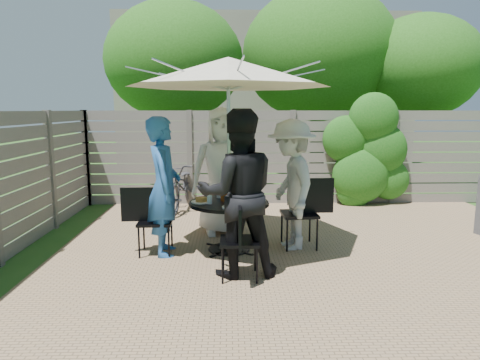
{
  "coord_description": "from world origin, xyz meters",
  "views": [
    {
      "loc": [
        -1.24,
        -5.29,
        1.85
      ],
      "look_at": [
        -1.09,
        0.35,
        0.92
      ],
      "focal_mm": 32.0,
      "sensor_mm": 36.0,
      "label": 1
    }
  ],
  "objects_px": {
    "umbrella": "(228,72)",
    "plate_right": "(256,199)",
    "glass_left": "(210,198)",
    "glass_right": "(247,194)",
    "person_right": "(291,185)",
    "plate_front": "(233,206)",
    "person_left": "(164,187)",
    "person_back": "(222,172)",
    "plate_back": "(226,194)",
    "person_front": "(238,194)",
    "patio_table": "(229,217)",
    "bicycle": "(183,186)",
    "chair_front": "(240,256)",
    "chair_left": "(155,235)",
    "glass_back": "(219,193)",
    "glass_front": "(240,200)",
    "coffee_cup": "(234,193)",
    "plate_extra": "(246,204)",
    "chair_right": "(300,227)",
    "syrup_jug": "(224,195)",
    "plate_left": "(201,200)"
  },
  "relations": [
    {
      "from": "patio_table",
      "to": "plate_extra",
      "type": "relative_size",
      "value": 4.76
    },
    {
      "from": "chair_front",
      "to": "person_left",
      "type": "bearing_deg",
      "value": 48.09
    },
    {
      "from": "plate_right",
      "to": "plate_extra",
      "type": "relative_size",
      "value": 1.08
    },
    {
      "from": "plate_left",
      "to": "person_left",
      "type": "bearing_deg",
      "value": -173.11
    },
    {
      "from": "person_back",
      "to": "chair_front",
      "type": "relative_size",
      "value": 2.15
    },
    {
      "from": "person_back",
      "to": "plate_back",
      "type": "relative_size",
      "value": 7.29
    },
    {
      "from": "person_back",
      "to": "person_front",
      "type": "distance_m",
      "value": 1.66
    },
    {
      "from": "chair_right",
      "to": "plate_front",
      "type": "relative_size",
      "value": 3.68
    },
    {
      "from": "glass_right",
      "to": "bicycle",
      "type": "bearing_deg",
      "value": 115.65
    },
    {
      "from": "plate_right",
      "to": "glass_front",
      "type": "xyz_separation_m",
      "value": [
        -0.22,
        -0.29,
        0.05
      ]
    },
    {
      "from": "person_back",
      "to": "syrup_jug",
      "type": "bearing_deg",
      "value": -94.4
    },
    {
      "from": "glass_left",
      "to": "glass_right",
      "type": "height_order",
      "value": "same"
    },
    {
      "from": "umbrella",
      "to": "glass_left",
      "type": "relative_size",
      "value": 20.47
    },
    {
      "from": "chair_front",
      "to": "plate_front",
      "type": "distance_m",
      "value": 0.74
    },
    {
      "from": "chair_front",
      "to": "plate_front",
      "type": "bearing_deg",
      "value": 7.27
    },
    {
      "from": "person_left",
      "to": "plate_left",
      "type": "distance_m",
      "value": 0.51
    },
    {
      "from": "chair_front",
      "to": "chair_right",
      "type": "height_order",
      "value": "chair_right"
    },
    {
      "from": "umbrella",
      "to": "plate_front",
      "type": "xyz_separation_m",
      "value": [
        0.04,
        -0.36,
        -1.62
      ]
    },
    {
      "from": "chair_front",
      "to": "chair_right",
      "type": "distance_m",
      "value": 1.37
    },
    {
      "from": "plate_back",
      "to": "person_back",
      "type": "bearing_deg",
      "value": 96.89
    },
    {
      "from": "person_left",
      "to": "glass_left",
      "type": "distance_m",
      "value": 0.6
    },
    {
      "from": "chair_front",
      "to": "plate_back",
      "type": "height_order",
      "value": "chair_front"
    },
    {
      "from": "plate_right",
      "to": "coffee_cup",
      "type": "height_order",
      "value": "coffee_cup"
    },
    {
      "from": "person_back",
      "to": "glass_right",
      "type": "relative_size",
      "value": 13.53
    },
    {
      "from": "glass_front",
      "to": "glass_right",
      "type": "bearing_deg",
      "value": 73.89
    },
    {
      "from": "patio_table",
      "to": "person_left",
      "type": "bearing_deg",
      "value": -173.11
    },
    {
      "from": "umbrella",
      "to": "glass_back",
      "type": "distance_m",
      "value": 1.6
    },
    {
      "from": "person_right",
      "to": "plate_front",
      "type": "distance_m",
      "value": 0.92
    },
    {
      "from": "person_back",
      "to": "person_left",
      "type": "distance_m",
      "value": 1.18
    },
    {
      "from": "plate_right",
      "to": "glass_back",
      "type": "relative_size",
      "value": 1.86
    },
    {
      "from": "plate_back",
      "to": "coffee_cup",
      "type": "relative_size",
      "value": 2.17
    },
    {
      "from": "person_left",
      "to": "plate_front",
      "type": "relative_size",
      "value": 6.83
    },
    {
      "from": "glass_front",
      "to": "coffee_cup",
      "type": "distance_m",
      "value": 0.48
    },
    {
      "from": "person_left",
      "to": "glass_front",
      "type": "bearing_deg",
      "value": -105.52
    },
    {
      "from": "umbrella",
      "to": "plate_right",
      "type": "height_order",
      "value": "umbrella"
    },
    {
      "from": "person_back",
      "to": "glass_back",
      "type": "distance_m",
      "value": 0.61
    },
    {
      "from": "plate_back",
      "to": "syrup_jug",
      "type": "bearing_deg",
      "value": -94.06
    },
    {
      "from": "chair_front",
      "to": "glass_right",
      "type": "xyz_separation_m",
      "value": [
        0.13,
        1.09,
        0.48
      ]
    },
    {
      "from": "person_right",
      "to": "glass_right",
      "type": "height_order",
      "value": "person_right"
    },
    {
      "from": "glass_front",
      "to": "coffee_cup",
      "type": "relative_size",
      "value": 1.17
    },
    {
      "from": "glass_right",
      "to": "coffee_cup",
      "type": "xyz_separation_m",
      "value": [
        -0.17,
        0.1,
        -0.01
      ]
    },
    {
      "from": "patio_table",
      "to": "bicycle",
      "type": "relative_size",
      "value": 0.67
    },
    {
      "from": "plate_right",
      "to": "plate_extra",
      "type": "distance_m",
      "value": 0.35
    },
    {
      "from": "chair_left",
      "to": "person_right",
      "type": "height_order",
      "value": "person_right"
    },
    {
      "from": "plate_front",
      "to": "glass_back",
      "type": "xyz_separation_m",
      "value": [
        -0.18,
        0.6,
        0.05
      ]
    },
    {
      "from": "person_left",
      "to": "chair_right",
      "type": "bearing_deg",
      "value": -90.03
    },
    {
      "from": "glass_right",
      "to": "plate_extra",
      "type": "bearing_deg",
      "value": -94.23
    },
    {
      "from": "person_back",
      "to": "plate_back",
      "type": "bearing_deg",
      "value": -90.0
    },
    {
      "from": "person_left",
      "to": "syrup_jug",
      "type": "bearing_deg",
      "value": -86.28
    },
    {
      "from": "person_right",
      "to": "plate_extra",
      "type": "xyz_separation_m",
      "value": [
        -0.61,
        -0.38,
        -0.17
      ]
    }
  ]
}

